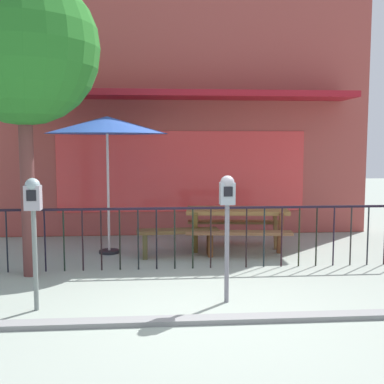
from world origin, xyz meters
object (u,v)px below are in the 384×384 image
(picnic_table_left, at_px, (237,218))
(parking_meter_near, at_px, (33,209))
(patio_bench, at_px, (178,237))
(street_tree, at_px, (23,50))
(patio_umbrella, at_px, (107,126))
(parking_meter_far, at_px, (227,205))

(picnic_table_left, relative_size, parking_meter_near, 1.25)
(patio_bench, xyz_separation_m, street_tree, (-2.23, -0.99, 2.91))
(street_tree, bearing_deg, patio_bench, 23.90)
(picnic_table_left, relative_size, patio_umbrella, 0.80)
(street_tree, bearing_deg, picnic_table_left, 22.10)
(patio_umbrella, relative_size, patio_bench, 1.70)
(parking_meter_near, bearing_deg, picnic_table_left, 44.85)
(patio_bench, xyz_separation_m, parking_meter_near, (-1.78, -2.49, 0.85))
(picnic_table_left, xyz_separation_m, patio_umbrella, (-2.29, 0.02, 1.64))
(patio_umbrella, bearing_deg, parking_meter_near, -101.39)
(patio_bench, bearing_deg, picnic_table_left, 18.27)
(picnic_table_left, distance_m, patio_umbrella, 2.81)
(picnic_table_left, height_order, parking_meter_near, parking_meter_near)
(picnic_table_left, height_order, patio_bench, picnic_table_left)
(patio_umbrella, height_order, street_tree, street_tree)
(parking_meter_near, distance_m, street_tree, 2.59)
(patio_umbrella, distance_m, parking_meter_near, 3.12)
(parking_meter_far, xyz_separation_m, street_tree, (-2.71, 1.40, 2.05))
(parking_meter_far, bearing_deg, patio_umbrella, 121.28)
(street_tree, bearing_deg, parking_meter_near, -73.47)
(picnic_table_left, relative_size, parking_meter_far, 1.24)
(parking_meter_far, height_order, street_tree, street_tree)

